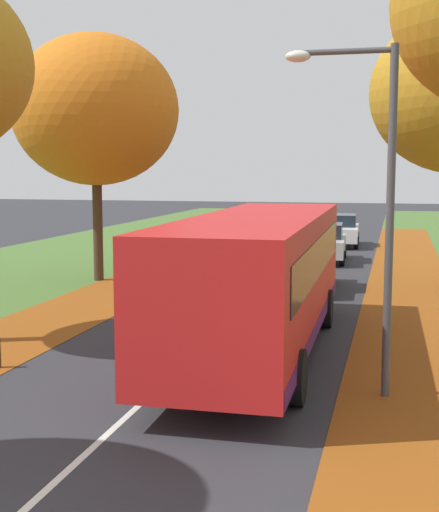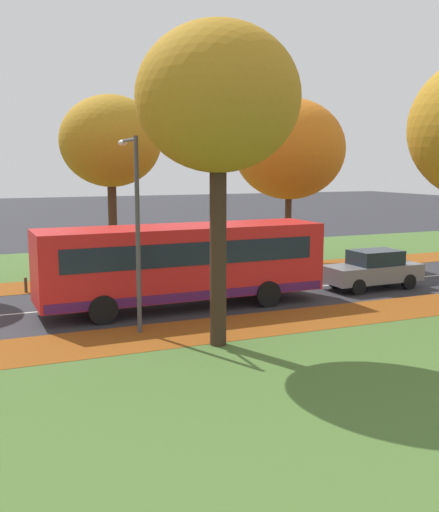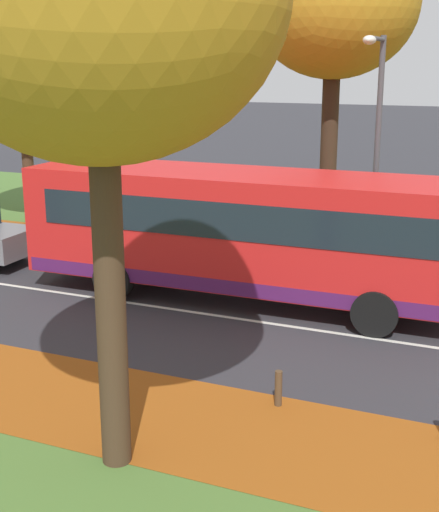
{
  "view_description": "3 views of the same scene",
  "coord_description": "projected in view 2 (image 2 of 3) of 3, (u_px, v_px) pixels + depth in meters",
  "views": [
    {
      "loc": [
        4.1,
        -4.54,
        3.95
      ],
      "look_at": [
        -0.8,
        15.18,
        1.46
      ],
      "focal_mm": 50.0,
      "sensor_mm": 36.0,
      "label": 1
    },
    {
      "loc": [
        21.52,
        3.1,
        5.11
      ],
      "look_at": [
        1.59,
        11.55,
        1.85
      ],
      "focal_mm": 42.0,
      "sensor_mm": 36.0,
      "label": 2
    },
    {
      "loc": [
        -13.57,
        4.57,
        5.41
      ],
      "look_at": [
        0.28,
        10.45,
        1.29
      ],
      "focal_mm": 50.0,
      "sensor_mm": 36.0,
      "label": 3
    }
  ],
  "objects": [
    {
      "name": "bus",
      "position": [
        182.0,
        261.0,
        21.65
      ],
      "size": [
        2.77,
        10.43,
        2.98
      ],
      "color": "red",
      "rests_on": "ground"
    },
    {
      "name": "leaf_litter_left",
      "position": [
        216.0,
        273.0,
        28.75
      ],
      "size": [
        2.8,
        60.0,
        0.0
      ],
      "primitive_type": "cube",
      "color": "#8C4714",
      "rests_on": "grass_verge_left"
    },
    {
      "name": "bollard_third",
      "position": [
        26.0,
        285.0,
        24.33
      ],
      "size": [
        0.12,
        0.12,
        0.62
      ],
      "primitive_type": "cylinder",
      "color": "#4C3823",
      "rests_on": "ground"
    },
    {
      "name": "grass_verge_left",
      "position": [
        280.0,
        253.0,
        35.26
      ],
      "size": [
        12.0,
        90.0,
        0.01
      ],
      "primitive_type": "cube",
      "color": "#476B2D",
      "rests_on": "ground"
    },
    {
      "name": "bollard_fourth",
      "position": [
        91.0,
        281.0,
        25.32
      ],
      "size": [
        0.12,
        0.12,
        0.61
      ],
      "primitive_type": "cylinder",
      "color": "#4C3823",
      "rests_on": "ground"
    },
    {
      "name": "tree_left_mid",
      "position": [
        289.0,
        149.0,
        31.11
      ],
      "size": [
        5.79,
        5.79,
        8.58
      ],
      "color": "#422D1E",
      "rests_on": "ground"
    },
    {
      "name": "road_centre_line",
      "position": [
        378.0,
        281.0,
        26.88
      ],
      "size": [
        0.12,
        80.0,
        0.01
      ],
      "primitive_type": "cube",
      "color": "silver",
      "rests_on": "ground"
    },
    {
      "name": "tree_right_near",
      "position": [
        218.0,
        100.0,
        16.27
      ],
      "size": [
        4.53,
        4.53,
        8.99
      ],
      "color": "#382619",
      "rests_on": "ground"
    },
    {
      "name": "tree_left_near",
      "position": [
        111.0,
        142.0,
        27.27
      ],
      "size": [
        4.62,
        4.62,
        8.32
      ],
      "color": "#422D1E",
      "rests_on": "ground"
    },
    {
      "name": "car_grey_lead",
      "position": [
        373.0,
        269.0,
        25.13
      ],
      "size": [
        1.87,
        4.24,
        1.62
      ],
      "color": "slate",
      "rests_on": "ground"
    },
    {
      "name": "streetlamp_right",
      "position": [
        135.0,
        211.0,
        18.29
      ],
      "size": [
        1.89,
        0.28,
        6.0
      ],
      "color": "#47474C",
      "rests_on": "ground"
    },
    {
      "name": "leaf_litter_right",
      "position": [
        320.0,
        317.0,
        20.38
      ],
      "size": [
        2.8,
        60.0,
        0.0
      ],
      "primitive_type": "cube",
      "color": "#8C4714",
      "rests_on": "grass_verge_right"
    }
  ]
}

